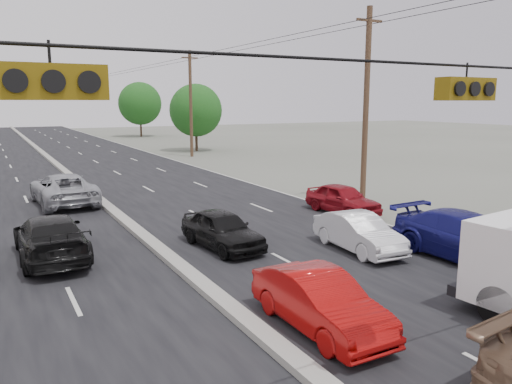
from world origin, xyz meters
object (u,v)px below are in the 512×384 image
Objects in this scene: queue_car_a at (222,230)px; queue_car_e at (343,199)px; tree_right_far at (140,104)px; oncoming_far at (63,189)px; oncoming_near at (51,238)px; tree_right_mid at (196,110)px; queue_car_d at (468,238)px; utility_pole_right_c at (191,103)px; utility_pole_right_b at (366,105)px; queue_car_b at (359,233)px; red_sedan at (320,302)px.

queue_car_e reaches higher than queue_car_a.
oncoming_far is at bearing -110.15° from tree_right_far.
queue_car_a is 11.69m from oncoming_far.
queue_car_a is 5.84m from oncoming_near.
queue_car_a is (-12.83, -34.41, -3.65)m from tree_right_mid.
oncoming_near is at bearing 148.33° from queue_car_d.
tree_right_mid is at bearing 76.04° from queue_car_e.
utility_pole_right_c is 1.73× the size of oncoming_far.
utility_pole_right_b is 12.07m from queue_car_a.
utility_pole_right_c is at bearing -119.94° from oncoming_near.
queue_car_a is 0.78× the size of oncoming_near.
utility_pole_right_c is 32.93m from queue_car_b.
tree_right_far reaches higher than oncoming_far.
queue_car_a is 4.89m from queue_car_b.
utility_pole_right_b is at bearing -94.76° from tree_right_mid.
oncoming_far is (-3.16, 18.08, 0.13)m from red_sedan.
oncoming_far is (-8.05, 13.64, 0.15)m from queue_car_b.
queue_car_a is 0.99× the size of queue_car_e.
utility_pole_right_b reaches higher than red_sedan.
queue_car_d is 7.72m from queue_car_e.
queue_car_d is 14.00m from oncoming_near.
tree_right_far is 61.14m from oncoming_near.
oncoming_far is at bearing 99.74° from red_sedan.
queue_car_d is at bearing -96.12° from utility_pole_right_c.
tree_right_mid is at bearing 63.81° from queue_car_a.
red_sedan is at bearing -108.15° from tree_right_mid.
tree_right_far is 61.15m from queue_car_a.
tree_right_far reaches higher than queue_car_a.
queue_car_b is 0.74× the size of queue_car_d.
oncoming_near is at bearing -169.99° from utility_pole_right_b.
queue_car_b is at bearing 131.33° from queue_car_d.
queue_car_b is at bearing -100.97° from utility_pole_right_c.
tree_right_far is at bearing 71.15° from queue_car_a.
utility_pole_right_b reaches higher than queue_car_d.
tree_right_mid is 29.00m from oncoming_far.
utility_pole_right_b is 1.85× the size of queue_car_d.
tree_right_far is 65.17m from queue_car_d.
queue_car_d is (-3.71, -9.63, -4.32)m from utility_pole_right_b.
tree_right_mid is (2.50, 30.00, -0.77)m from utility_pole_right_b.
queue_car_d reaches higher than oncoming_near.
tree_right_far is at bearing 86.36° from utility_pole_right_b.
utility_pole_right_b is 1.00× the size of utility_pole_right_c.
queue_car_e is (3.31, 5.08, 0.04)m from queue_car_b.
queue_car_b is at bearing -38.17° from queue_car_a.
oncoming_far is (-11.36, 8.55, 0.11)m from queue_car_e.
utility_pole_right_b is 16.77m from oncoming_near.
tree_right_far is (3.50, 30.00, -0.15)m from utility_pole_right_c.
utility_pole_right_c reaches higher than tree_right_far.
oncoming_far is at bearing 155.16° from utility_pole_right_b.
oncoming_far is at bearing 103.86° from queue_car_a.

